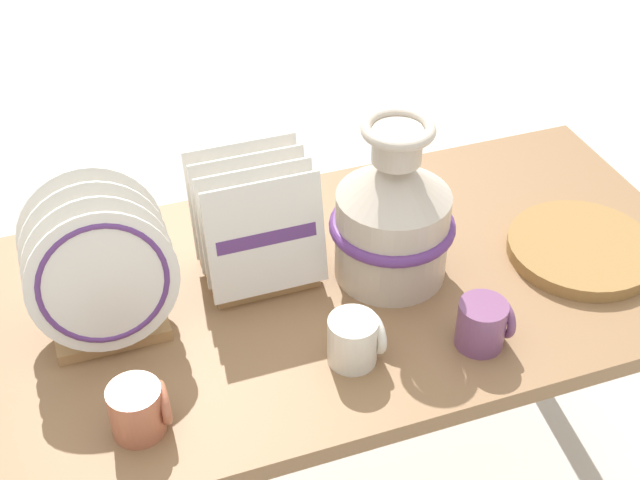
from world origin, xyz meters
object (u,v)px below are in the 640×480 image
Objects in this scene: wicker_charger_stack at (582,249)px; mug_terracotta_glaze at (139,409)px; dish_rack_square_plates at (257,234)px; ceramic_vase at (393,215)px; dish_rack_round_plates at (101,277)px; mug_cream_glaze at (355,340)px; mug_plum_glaze at (484,324)px.

wicker_charger_stack is 3.11× the size of mug_terracotta_glaze.
mug_terracotta_glaze is at bearing -132.56° from dish_rack_square_plates.
ceramic_vase is 0.51m from dish_rack_round_plates.
mug_cream_glaze is (-0.51, -0.11, 0.03)m from wicker_charger_stack.
dish_rack_square_plates reaches higher than wicker_charger_stack.
dish_rack_square_plates is 0.83× the size of wicker_charger_stack.
dish_rack_round_plates is 0.25m from mug_terracotta_glaze.
mug_cream_glaze is 0.22m from mug_plum_glaze.
dish_rack_round_plates is 1.15× the size of dish_rack_square_plates.
dish_rack_round_plates is 0.64m from mug_plum_glaze.
dish_rack_round_plates is at bearing 92.48° from mug_terracotta_glaze.
mug_plum_glaze is at bearing -0.67° from mug_terracotta_glaze.
wicker_charger_stack is at bearing 12.46° from mug_cream_glaze.
dish_rack_round_plates is 2.95× the size of mug_terracotta_glaze.
ceramic_vase is 1.36× the size of dish_rack_square_plates.
wicker_charger_stack is at bearing -11.43° from ceramic_vase.
mug_terracotta_glaze is at bearing -175.24° from mug_cream_glaze.
ceramic_vase is at bearing 52.42° from mug_cream_glaze.
dish_rack_square_plates is 2.57× the size of mug_plum_glaze.
ceramic_vase reaches higher than mug_cream_glaze.
mug_terracotta_glaze is 0.58m from mug_plum_glaze.
ceramic_vase reaches higher than mug_plum_glaze.
ceramic_vase reaches higher than dish_rack_round_plates.
mug_plum_glaze reaches higher than wicker_charger_stack.
dish_rack_square_plates is at bearing 165.40° from wicker_charger_stack.
dish_rack_square_plates is at bearing 135.01° from mug_plum_glaze.
ceramic_vase is 3.50× the size of mug_cream_glaze.
wicker_charger_stack is (0.36, -0.07, -0.12)m from ceramic_vase.
mug_plum_glaze is (-0.29, -0.15, 0.03)m from wicker_charger_stack.
dish_rack_round_plates is 0.95× the size of wicker_charger_stack.
mug_plum_glaze is (0.58, -0.01, 0.00)m from mug_terracotta_glaze.
dish_rack_square_plates is 0.40m from mug_terracotta_glaze.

